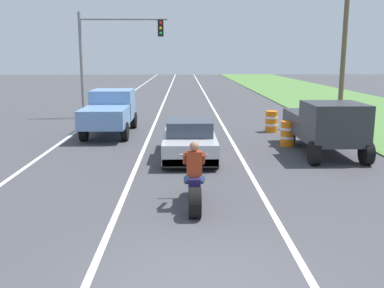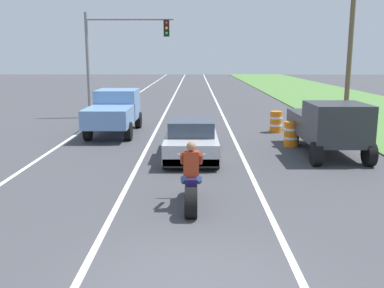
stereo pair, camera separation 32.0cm
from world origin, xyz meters
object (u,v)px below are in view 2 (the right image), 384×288
object	(u,v)px
pickup_truck_left_lane_light_blue	(114,110)
traffic_light_mast_near	(115,48)
motorcycle_with_rider	(191,184)
construction_barrel_mid	(276,122)
sports_car_silver	(191,140)
construction_barrel_nearest	(291,134)
pickup_truck_right_shoulder_dark_grey	(328,125)

from	to	relation	value
pickup_truck_left_lane_light_blue	traffic_light_mast_near	xyz separation A→B (m)	(-0.90, 5.59, 2.92)
motorcycle_with_rider	construction_barrel_mid	xyz separation A→B (m)	(3.93, 10.50, -0.09)
pickup_truck_left_lane_light_blue	construction_barrel_mid	xyz separation A→B (m)	(7.56, 0.45, -0.60)
motorcycle_with_rider	sports_car_silver	size ratio (longest dim) A/B	0.51
sports_car_silver	construction_barrel_nearest	world-z (taller)	sports_car_silver
pickup_truck_left_lane_light_blue	construction_barrel_nearest	world-z (taller)	pickup_truck_left_lane_light_blue
sports_car_silver	traffic_light_mast_near	bearing A→B (deg)	113.40
motorcycle_with_rider	construction_barrel_mid	size ratio (longest dim) A/B	2.21
traffic_light_mast_near	construction_barrel_mid	bearing A→B (deg)	-31.29
traffic_light_mast_near	construction_barrel_nearest	distance (m)	12.45
pickup_truck_right_shoulder_dark_grey	construction_barrel_nearest	world-z (taller)	pickup_truck_right_shoulder_dark_grey
traffic_light_mast_near	construction_barrel_mid	size ratio (longest dim) A/B	6.00
pickup_truck_left_lane_light_blue	construction_barrel_mid	size ratio (longest dim) A/B	4.80
sports_car_silver	construction_barrel_nearest	xyz separation A→B (m)	(3.97, 1.96, -0.13)
motorcycle_with_rider	construction_barrel_nearest	size ratio (longest dim) A/B	2.21
pickup_truck_left_lane_light_blue	pickup_truck_right_shoulder_dark_grey	size ratio (longest dim) A/B	1.00
construction_barrel_mid	pickup_truck_left_lane_light_blue	bearing A→B (deg)	-176.61
pickup_truck_right_shoulder_dark_grey	construction_barrel_nearest	xyz separation A→B (m)	(-1.02, 1.40, -0.60)
motorcycle_with_rider	sports_car_silver	bearing A→B (deg)	90.44
motorcycle_with_rider	construction_barrel_mid	bearing A→B (deg)	69.50
motorcycle_with_rider	sports_car_silver	world-z (taller)	motorcycle_with_rider
sports_car_silver	construction_barrel_mid	xyz separation A→B (m)	(3.97, 5.24, -0.13)
pickup_truck_left_lane_light_blue	traffic_light_mast_near	bearing A→B (deg)	99.16
motorcycle_with_rider	pickup_truck_left_lane_light_blue	xyz separation A→B (m)	(-3.63, 10.05, 0.51)
motorcycle_with_rider	construction_barrel_mid	distance (m)	11.21
motorcycle_with_rider	traffic_light_mast_near	distance (m)	16.65
pickup_truck_right_shoulder_dark_grey	construction_barrel_mid	xyz separation A→B (m)	(-1.01, 4.68, -0.60)
motorcycle_with_rider	construction_barrel_nearest	xyz separation A→B (m)	(3.93, 7.22, -0.09)
pickup_truck_left_lane_light_blue	construction_barrel_nearest	bearing A→B (deg)	-20.54
pickup_truck_left_lane_light_blue	pickup_truck_right_shoulder_dark_grey	xyz separation A→B (m)	(8.57, -4.23, 0.00)
sports_car_silver	pickup_truck_right_shoulder_dark_grey	world-z (taller)	pickup_truck_right_shoulder_dark_grey
motorcycle_with_rider	traffic_light_mast_near	xyz separation A→B (m)	(-4.53, 15.64, 3.44)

